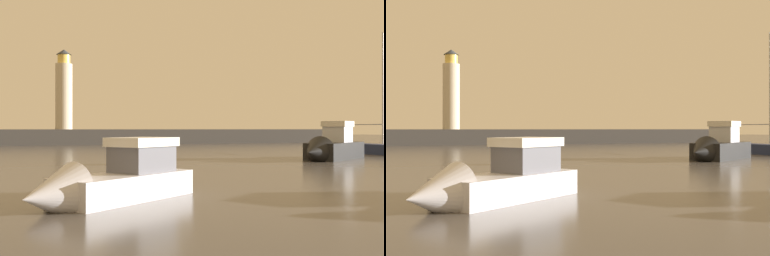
{
  "view_description": "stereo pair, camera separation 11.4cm",
  "coord_description": "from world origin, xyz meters",
  "views": [
    {
      "loc": [
        -7.71,
        -2.06,
        2.15
      ],
      "look_at": [
        0.4,
        22.2,
        2.21
      ],
      "focal_mm": 41.69,
      "sensor_mm": 36.0,
      "label": 1
    },
    {
      "loc": [
        -7.6,
        -2.1,
        2.15
      ],
      "look_at": [
        0.4,
        22.2,
        2.21
      ],
      "focal_mm": 41.69,
      "sensor_mm": 36.0,
      "label": 2
    }
  ],
  "objects": [
    {
      "name": "motorboat_4",
      "position": [
        11.28,
        24.33,
        0.83
      ],
      "size": [
        7.52,
        5.85,
        3.08
      ],
      "color": "black",
      "rests_on": "ground_plane"
    },
    {
      "name": "breakwater",
      "position": [
        0.0,
        61.61,
        1.04
      ],
      "size": [
        76.55,
        5.09,
        2.09
      ],
      "primitive_type": "cube",
      "color": "#423F3D",
      "rests_on": "ground_plane"
    },
    {
      "name": "mooring_buoy",
      "position": [
        -1.67,
        24.41,
        0.5
      ],
      "size": [
        1.0,
        1.0,
        1.0
      ],
      "primitive_type": "sphere",
      "color": "red",
      "rests_on": "ground_plane"
    },
    {
      "name": "sailboat_moored",
      "position": [
        19.35,
        29.0,
        0.5
      ],
      "size": [
        2.18,
        6.77,
        10.28
      ],
      "color": "#1E284C",
      "rests_on": "ground_plane"
    },
    {
      "name": "motorboat_0",
      "position": [
        -5.93,
        11.07,
        0.61
      ],
      "size": [
        5.74,
        4.79,
        2.29
      ],
      "color": "silver",
      "rests_on": "ground_plane"
    },
    {
      "name": "lighthouse",
      "position": [
        -5.03,
        61.61,
        7.3
      ],
      "size": [
        2.27,
        2.27,
        11.0
      ],
      "color": "beige",
      "rests_on": "breakwater"
    },
    {
      "name": "ground_plane",
      "position": [
        0.0,
        30.81,
        0.0
      ],
      "size": [
        220.0,
        220.0,
        0.0
      ],
      "primitive_type": "plane",
      "color": "#4C4742"
    }
  ]
}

